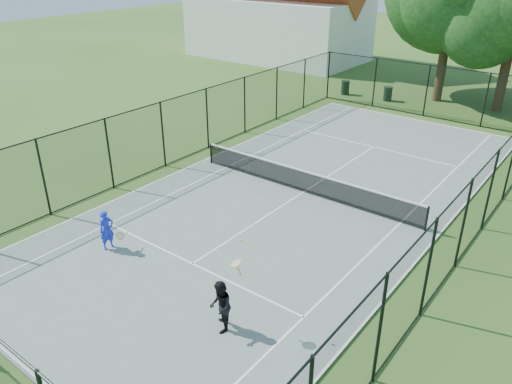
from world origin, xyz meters
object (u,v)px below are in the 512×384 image
Objects in this scene: trash_bin_left at (345,87)px; trash_bin_right at (388,94)px; player_blue at (107,230)px; player_black at (220,306)px; tennis_net at (304,180)px.

trash_bin_left is 1.04× the size of trash_bin_right.
player_blue is (3.18, -21.90, 0.27)m from trash_bin_left.
player_black is (5.47, -0.69, 0.05)m from player_blue.
trash_bin_left is 22.13m from player_blue.
trash_bin_left is at bearing 110.95° from player_black.
trash_bin_left is at bearing -174.19° from trash_bin_right.
player_blue is at bearing 172.83° from player_black.
player_black reaches higher than trash_bin_left.
tennis_net reaches higher than trash_bin_left.
player_blue is (0.26, -22.19, 0.28)m from trash_bin_right.
tennis_net is at bearing 69.16° from player_blue.
tennis_net is 4.04× the size of player_black.
player_blue is (-2.81, -7.39, 0.16)m from tennis_net.
trash_bin_right is 23.59m from player_black.
tennis_net is 7.91m from player_blue.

